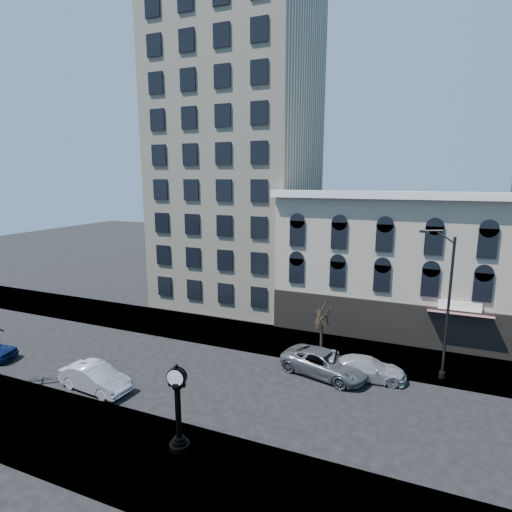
% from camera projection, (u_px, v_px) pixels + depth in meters
% --- Properties ---
extents(ground, '(160.00, 160.00, 0.00)m').
position_uv_depth(ground, '(207.00, 379.00, 27.23)').
color(ground, black).
rests_on(ground, ground).
extents(sidewalk_far, '(160.00, 6.00, 0.12)m').
position_uv_depth(sidewalk_far, '(252.00, 336.00, 34.49)').
color(sidewalk_far, gray).
rests_on(sidewalk_far, ground).
extents(sidewalk_near, '(160.00, 6.00, 0.12)m').
position_uv_depth(sidewalk_near, '(128.00, 451.00, 19.95)').
color(sidewalk_near, gray).
rests_on(sidewalk_near, ground).
extents(cream_tower, '(15.90, 15.40, 42.50)m').
position_uv_depth(cream_tower, '(239.00, 123.00, 42.97)').
color(cream_tower, beige).
rests_on(cream_tower, ground).
extents(victorian_row, '(22.60, 11.19, 12.50)m').
position_uv_depth(victorian_row, '(408.00, 262.00, 36.07)').
color(victorian_row, '#A39687').
rests_on(victorian_row, ground).
extents(street_clock, '(1.03, 1.03, 4.55)m').
position_uv_depth(street_clock, '(178.00, 411.00, 19.69)').
color(street_clock, black).
rests_on(street_clock, sidewalk_near).
extents(street_lamp_far, '(2.55, 1.15, 10.26)m').
position_uv_depth(street_lamp_far, '(440.00, 265.00, 26.17)').
color(street_lamp_far, black).
rests_on(street_lamp_far, sidewalk_far).
extents(bare_tree_far, '(2.50, 2.50, 4.30)m').
position_uv_depth(bare_tree_far, '(322.00, 311.00, 31.04)').
color(bare_tree_far, '#332719').
rests_on(bare_tree_far, sidewalk_far).
extents(car_near_b, '(5.16, 2.20, 1.65)m').
position_uv_depth(car_near_b, '(95.00, 378.00, 25.74)').
color(car_near_b, silver).
rests_on(car_near_b, ground).
extents(car_far_a, '(6.62, 4.26, 1.70)m').
position_uv_depth(car_far_a, '(325.00, 363.00, 27.71)').
color(car_far_a, '#595B60').
rests_on(car_far_a, ground).
extents(car_far_b, '(5.30, 2.62, 1.48)m').
position_uv_depth(car_far_b, '(367.00, 368.00, 27.19)').
color(car_far_b, '#A5A8AD').
rests_on(car_far_b, ground).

